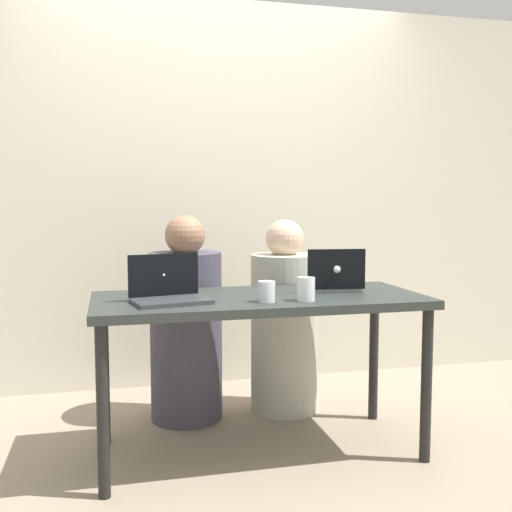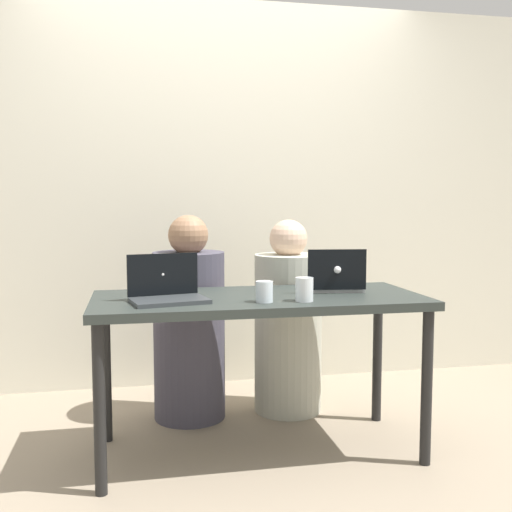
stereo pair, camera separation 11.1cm
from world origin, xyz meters
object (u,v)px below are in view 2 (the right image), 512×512
(water_glass_right, at_px, (304,291))
(laptop_front_left, at_px, (167,291))
(person_on_right, at_px, (288,327))
(person_on_left, at_px, (189,329))
(water_glass_center, at_px, (264,293))
(laptop_back_right, at_px, (334,282))

(water_glass_right, bearing_deg, laptop_front_left, 169.30)
(person_on_right, bearing_deg, water_glass_right, 72.98)
(person_on_left, height_order, water_glass_center, person_on_left)
(water_glass_center, bearing_deg, laptop_back_right, 31.34)
(person_on_right, xyz_separation_m, laptop_front_left, (-0.70, -0.60, 0.31))
(person_on_left, height_order, laptop_back_right, person_on_left)
(person_on_right, bearing_deg, water_glass_center, 59.48)
(water_glass_center, relative_size, water_glass_right, 0.88)
(water_glass_center, bearing_deg, laptop_front_left, 166.44)
(person_on_right, height_order, laptop_back_right, person_on_right)
(person_on_left, xyz_separation_m, laptop_front_left, (-0.15, -0.60, 0.30))
(water_glass_right, bearing_deg, person_on_left, 121.96)
(laptop_front_left, distance_m, water_glass_center, 0.43)
(laptop_back_right, xyz_separation_m, laptop_front_left, (-0.81, -0.14, -0.00))
(person_on_right, bearing_deg, laptop_front_left, 32.39)
(laptop_back_right, relative_size, water_glass_center, 3.32)
(laptop_back_right, bearing_deg, person_on_right, -69.44)
(laptop_back_right, height_order, laptop_front_left, laptop_back_right)
(person_on_left, distance_m, laptop_front_left, 0.69)
(person_on_right, bearing_deg, laptop_back_right, 95.40)
(laptop_front_left, xyz_separation_m, water_glass_center, (0.41, -0.10, -0.01))
(water_glass_center, bearing_deg, person_on_left, 110.88)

